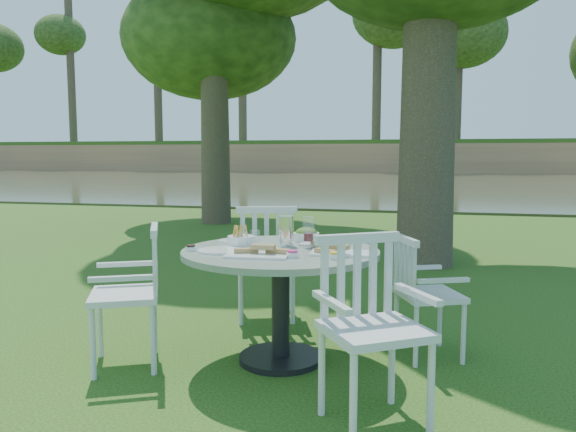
# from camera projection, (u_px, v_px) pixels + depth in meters

# --- Properties ---
(ground) EXTENTS (140.00, 140.00, 0.00)m
(ground) POSITION_uv_depth(u_px,v_px,m) (282.00, 317.00, 4.80)
(ground) COLOR #1A3D0C
(ground) RESTS_ON ground
(table) EXTENTS (1.30, 1.30, 0.76)m
(table) POSITION_uv_depth(u_px,v_px,m) (281.00, 273.00, 3.71)
(table) COLOR black
(table) RESTS_ON ground
(chair_ne) EXTENTS (0.53, 0.54, 0.83)m
(chair_ne) POSITION_uv_depth(u_px,v_px,m) (418.00, 287.00, 3.81)
(chair_ne) COLOR silver
(chair_ne) RESTS_ON ground
(chair_nw) EXTENTS (0.61, 0.59, 0.97)m
(chair_nw) POSITION_uv_depth(u_px,v_px,m) (266.00, 254.00, 4.63)
(chair_nw) COLOR silver
(chair_nw) RESTS_ON ground
(chair_sw) EXTENTS (0.59, 0.61, 0.92)m
(chair_sw) POSITION_uv_depth(u_px,v_px,m) (139.00, 285.00, 3.66)
(chair_sw) COLOR silver
(chair_sw) RESTS_ON ground
(chair_se) EXTENTS (0.66, 0.65, 0.96)m
(chair_se) POSITION_uv_depth(u_px,v_px,m) (366.00, 313.00, 2.92)
(chair_se) COLOR silver
(chair_se) RESTS_ON ground
(tableware) EXTENTS (1.20, 0.90, 0.21)m
(tableware) POSITION_uv_depth(u_px,v_px,m) (278.00, 241.00, 3.77)
(tableware) COLOR white
(tableware) RESTS_ON table
(river) EXTENTS (100.00, 28.00, 0.12)m
(river) POSITION_uv_depth(u_px,v_px,m) (402.00, 184.00, 26.98)
(river) COLOR #343821
(river) RESTS_ON ground
(far_bank) EXTENTS (100.00, 18.00, 15.20)m
(far_bank) POSITION_uv_depth(u_px,v_px,m) (419.00, 79.00, 43.61)
(far_bank) COLOR #A06F4A
(far_bank) RESTS_ON ground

